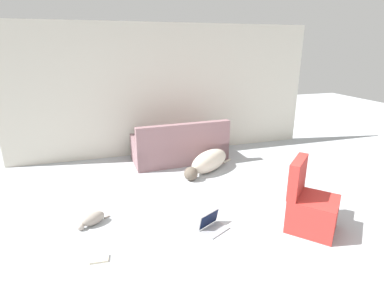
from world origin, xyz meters
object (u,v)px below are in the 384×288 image
(dog, at_px, (208,162))
(couch, at_px, (180,148))
(laptop_open, at_px, (212,224))
(side_chair, at_px, (310,207))
(book_cream, at_px, (99,259))
(cat, at_px, (92,219))

(dog, bearing_deg, couch, -96.61)
(laptop_open, height_order, side_chair, side_chair)
(couch, relative_size, book_cream, 9.04)
(dog, height_order, laptop_open, dog)
(cat, distance_m, side_chair, 2.84)
(couch, distance_m, book_cream, 3.16)
(dog, distance_m, laptop_open, 1.87)
(couch, relative_size, laptop_open, 4.51)
(book_cream, bearing_deg, couch, 58.72)
(dog, relative_size, cat, 2.86)
(side_chair, bearing_deg, cat, 118.98)
(side_chair, bearing_deg, book_cream, 134.31)
(couch, xyz_separation_m, laptop_open, (-0.23, -2.49, -0.20))
(laptop_open, bearing_deg, cat, 131.59)
(laptop_open, bearing_deg, book_cream, 160.18)
(dog, relative_size, side_chair, 1.34)
(laptop_open, bearing_deg, couch, 56.77)
(couch, bearing_deg, dog, 113.52)
(couch, bearing_deg, laptop_open, 81.99)
(cat, distance_m, laptop_open, 1.58)
(couch, xyz_separation_m, cat, (-1.71, -1.94, -0.19))
(laptop_open, xyz_separation_m, book_cream, (-1.41, -0.20, -0.06))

